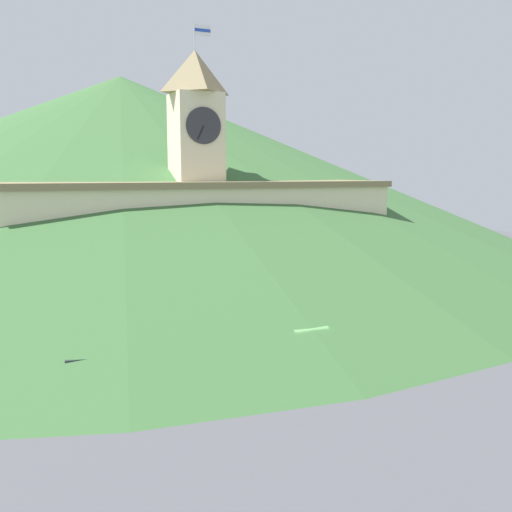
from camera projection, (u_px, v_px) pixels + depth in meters
ground_plane at (303, 361)px, 37.89m from camera, size 160.00×160.00×0.00m
civic_building at (197, 233)px, 56.80m from camera, size 38.28×11.63×26.39m
banner_fence at (230, 301)px, 49.72m from camera, size 38.47×0.12×2.65m
hillside_backdrop at (123, 166)px, 88.57m from camera, size 130.86×130.86×26.95m
street_lamp_center at (72, 286)px, 45.25m from camera, size 1.26×0.36×4.81m
street_lamp_right at (234, 274)px, 50.88m from camera, size 1.26×0.36×4.72m
street_lamp_left at (357, 262)px, 56.12m from camera, size 1.26×0.36×5.00m
car_gray_pickup at (443, 330)px, 42.27m from camera, size 5.47×2.78×1.75m
car_red_sedan at (264, 350)px, 37.98m from camera, size 4.44×2.20×1.45m
car_blue_van at (91, 373)px, 32.85m from camera, size 5.25×2.71×2.10m
car_yellow_coupe at (327, 333)px, 42.24m from camera, size 4.21×2.14×1.35m
car_black_suv at (235, 322)px, 44.50m from camera, size 4.91×2.38×1.80m
pedestrian at (142, 319)px, 45.13m from camera, size 0.51×0.51×1.66m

